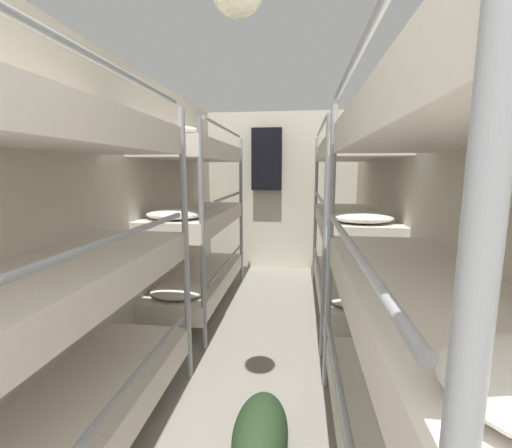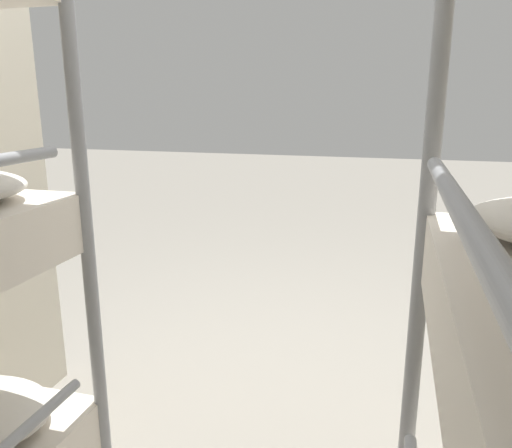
{
  "view_description": "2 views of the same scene",
  "coord_description": "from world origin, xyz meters",
  "px_view_note": "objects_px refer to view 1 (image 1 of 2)",
  "views": [
    {
      "loc": [
        0.3,
        0.17,
        1.51
      ],
      "look_at": [
        -0.09,
        3.15,
        1.04
      ],
      "focal_mm": 24.0,
      "sensor_mm": 36.0,
      "label": 1
    },
    {
      "loc": [
        -0.4,
        1.87,
        1.37
      ],
      "look_at": [
        -0.04,
        0.55,
        1.02
      ],
      "focal_mm": 35.0,
      "sensor_mm": 36.0,
      "label": 2
    }
  ],
  "objects_px": {
    "bunk_stack_right_near": "(436,309)",
    "hanging_coat": "(267,159)",
    "bunk_stack_left_far": "(198,218)",
    "bunk_stack_left_near": "(41,290)",
    "duffel_bag": "(260,435)",
    "bunk_stack_right_far": "(350,221)"
  },
  "relations": [
    {
      "from": "bunk_stack_right_far",
      "to": "duffel_bag",
      "type": "xyz_separation_m",
      "value": [
        -0.69,
        -1.95,
        -0.86
      ]
    },
    {
      "from": "bunk_stack_left_near",
      "to": "bunk_stack_left_far",
      "type": "relative_size",
      "value": 1.0
    },
    {
      "from": "hanging_coat",
      "to": "bunk_stack_left_near",
      "type": "bearing_deg",
      "value": -98.82
    },
    {
      "from": "bunk_stack_left_far",
      "to": "hanging_coat",
      "type": "relative_size",
      "value": 2.17
    },
    {
      "from": "hanging_coat",
      "to": "duffel_bag",
      "type": "bearing_deg",
      "value": -84.74
    },
    {
      "from": "hanging_coat",
      "to": "bunk_stack_right_far",
      "type": "bearing_deg",
      "value": -56.88
    },
    {
      "from": "bunk_stack_left_near",
      "to": "duffel_bag",
      "type": "height_order",
      "value": "bunk_stack_left_near"
    },
    {
      "from": "bunk_stack_left_near",
      "to": "bunk_stack_left_far",
      "type": "bearing_deg",
      "value": 90.0
    },
    {
      "from": "bunk_stack_right_near",
      "to": "hanging_coat",
      "type": "distance_m",
      "value": 4.0
    },
    {
      "from": "duffel_bag",
      "to": "hanging_coat",
      "type": "relative_size",
      "value": 0.64
    },
    {
      "from": "bunk_stack_right_far",
      "to": "hanging_coat",
      "type": "height_order",
      "value": "hanging_coat"
    },
    {
      "from": "bunk_stack_right_near",
      "to": "duffel_bag",
      "type": "distance_m",
      "value": 1.14
    },
    {
      "from": "bunk_stack_left_far",
      "to": "bunk_stack_right_far",
      "type": "distance_m",
      "value": 1.6
    },
    {
      "from": "bunk_stack_right_near",
      "to": "hanging_coat",
      "type": "height_order",
      "value": "hanging_coat"
    },
    {
      "from": "bunk_stack_right_near",
      "to": "bunk_stack_left_far",
      "type": "bearing_deg",
      "value": 125.29
    },
    {
      "from": "bunk_stack_left_far",
      "to": "bunk_stack_left_near",
      "type": "bearing_deg",
      "value": -90.0
    },
    {
      "from": "bunk_stack_right_far",
      "to": "duffel_bag",
      "type": "distance_m",
      "value": 2.24
    },
    {
      "from": "bunk_stack_left_far",
      "to": "bunk_stack_right_far",
      "type": "relative_size",
      "value": 1.0
    },
    {
      "from": "bunk_stack_left_near",
      "to": "bunk_stack_right_near",
      "type": "height_order",
      "value": "same"
    },
    {
      "from": "bunk_stack_right_far",
      "to": "duffel_bag",
      "type": "height_order",
      "value": "bunk_stack_right_far"
    },
    {
      "from": "bunk_stack_right_near",
      "to": "duffel_bag",
      "type": "relative_size",
      "value": 3.4
    },
    {
      "from": "bunk_stack_right_near",
      "to": "duffel_bag",
      "type": "bearing_deg",
      "value": 155.9
    }
  ]
}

